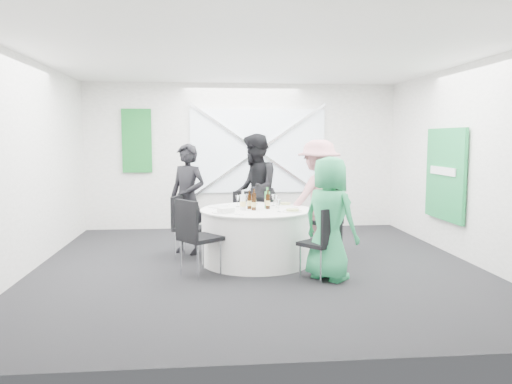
{
  "coord_description": "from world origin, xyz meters",
  "views": [
    {
      "loc": [
        -0.66,
        -6.68,
        1.74
      ],
      "look_at": [
        0.0,
        0.2,
        1.0
      ],
      "focal_mm": 35.0,
      "sensor_mm": 36.0,
      "label": 1
    }
  ],
  "objects": [
    {
      "name": "person_man_back",
      "position": [
        0.08,
        1.24,
        0.91
      ],
      "size": [
        0.55,
        0.92,
        1.82
      ],
      "primitive_type": "imported",
      "rotation": [
        0.0,
        0.0,
        -1.65
      ],
      "color": "black",
      "rests_on": "floor"
    },
    {
      "name": "beer_bottle_d",
      "position": [
        -0.04,
        0.09,
        0.86
      ],
      "size": [
        0.06,
        0.06,
        0.26
      ],
      "color": "#321909",
      "rests_on": "banquet_table"
    },
    {
      "name": "floor",
      "position": [
        0.0,
        0.0,
        0.0
      ],
      "size": [
        6.0,
        6.0,
        0.0
      ],
      "primitive_type": "plane",
      "color": "black",
      "rests_on": "ground"
    },
    {
      "name": "knife_b",
      "position": [
        -0.57,
        0.3,
        0.76
      ],
      "size": [
        0.08,
        0.14,
        0.01
      ],
      "primitive_type": "cube",
      "rotation": [
        0.0,
        0.0,
        2.67
      ],
      "color": "silver",
      "rests_on": "banquet_table"
    },
    {
      "name": "green_banner",
      "position": [
        -2.0,
        2.95,
        1.7
      ],
      "size": [
        0.55,
        0.04,
        1.2
      ],
      "primitive_type": "cube",
      "color": "#167129",
      "rests_on": "wall_back"
    },
    {
      "name": "fork_c",
      "position": [
        0.57,
        0.3,
        0.76
      ],
      "size": [
        0.08,
        0.14,
        0.01
      ],
      "primitive_type": "cube",
      "rotation": [
        0.0,
        0.0,
        0.48
      ],
      "color": "silver",
      "rests_on": "banquet_table"
    },
    {
      "name": "window_brace_a",
      "position": [
        0.3,
        2.92,
        1.5
      ],
      "size": [
        2.63,
        0.05,
        1.84
      ],
      "primitive_type": "cube",
      "rotation": [
        0.0,
        0.97,
        0.0
      ],
      "color": "silver",
      "rests_on": "window_panel"
    },
    {
      "name": "plate_back_right",
      "position": [
        0.46,
        0.55,
        0.78
      ],
      "size": [
        0.26,
        0.26,
        0.04
      ],
      "color": "white",
      "rests_on": "banquet_table"
    },
    {
      "name": "person_woman_pink",
      "position": [
        1.01,
        0.73,
        0.86
      ],
      "size": [
        1.23,
        0.98,
        1.73
      ],
      "primitive_type": "imported",
      "rotation": [
        0.0,
        0.0,
        -2.65
      ],
      "color": "#BE7A7F",
      "rests_on": "floor"
    },
    {
      "name": "chair_front_left",
      "position": [
        -0.84,
        -0.46,
        0.58
      ],
      "size": [
        0.63,
        0.63,
        0.99
      ],
      "rotation": [
        0.0,
        0.0,
        2.24
      ],
      "color": "black",
      "rests_on": "floor"
    },
    {
      "name": "window_panel",
      "position": [
        0.3,
        2.96,
        1.5
      ],
      "size": [
        2.6,
        0.03,
        1.6
      ],
      "primitive_type": "cube",
      "color": "silver",
      "rests_on": "wall_back"
    },
    {
      "name": "wine_glass_a",
      "position": [
        -0.1,
        0.56,
        0.88
      ],
      "size": [
        0.07,
        0.07,
        0.17
      ],
      "color": "white",
      "rests_on": "banquet_table"
    },
    {
      "name": "plate_front_right",
      "position": [
        0.46,
        -0.12,
        0.78
      ],
      "size": [
        0.26,
        0.26,
        0.04
      ],
      "color": "white",
      "rests_on": "banquet_table"
    },
    {
      "name": "wall_front",
      "position": [
        0.0,
        -3.0,
        1.4
      ],
      "size": [
        6.0,
        0.0,
        6.0
      ],
      "primitive_type": "plane",
      "rotation": [
        -1.57,
        0.0,
        0.0
      ],
      "color": "silver",
      "rests_on": "floor"
    },
    {
      "name": "beer_bottle_a",
      "position": [
        -0.09,
        0.22,
        0.86
      ],
      "size": [
        0.06,
        0.06,
        0.26
      ],
      "color": "#321909",
      "rests_on": "banquet_table"
    },
    {
      "name": "fork_a",
      "position": [
        -0.53,
        -0.02,
        0.76
      ],
      "size": [
        0.11,
        0.13,
        0.01
      ],
      "primitive_type": "cube",
      "rotation": [
        0.0,
        0.0,
        -2.46
      ],
      "color": "silver",
      "rests_on": "banquet_table"
    },
    {
      "name": "napkin",
      "position": [
        -0.43,
        -0.14,
        0.8
      ],
      "size": [
        0.24,
        0.22,
        0.06
      ],
      "primitive_type": "cube",
      "rotation": [
        0.0,
        0.0,
        0.55
      ],
      "color": "silver",
      "rests_on": "plate_front_left"
    },
    {
      "name": "knife_a",
      "position": [
        -0.26,
        -0.31,
        0.76
      ],
      "size": [
        0.12,
        0.12,
        0.01
      ],
      "primitive_type": "cube",
      "rotation": [
        0.0,
        0.0,
        -2.34
      ],
      "color": "silver",
      "rests_on": "banquet_table"
    },
    {
      "name": "banquet_table",
      "position": [
        0.0,
        0.2,
        0.38
      ],
      "size": [
        1.56,
        1.56,
        0.76
      ],
      "color": "silver",
      "rests_on": "floor"
    },
    {
      "name": "plate_back",
      "position": [
        -0.05,
        0.71,
        0.77
      ],
      "size": [
        0.26,
        0.26,
        0.01
      ],
      "color": "white",
      "rests_on": "banquet_table"
    },
    {
      "name": "clear_water_bottle",
      "position": [
        -0.19,
        0.13,
        0.87
      ],
      "size": [
        0.08,
        0.08,
        0.27
      ],
      "color": "silver",
      "rests_on": "banquet_table"
    },
    {
      "name": "green_water_bottle",
      "position": [
        0.17,
        0.27,
        0.88
      ],
      "size": [
        0.08,
        0.08,
        0.3
      ],
      "color": "green",
      "rests_on": "banquet_table"
    },
    {
      "name": "wall_right",
      "position": [
        3.0,
        0.0,
        1.4
      ],
      "size": [
        0.0,
        6.0,
        6.0
      ],
      "primitive_type": "plane",
      "rotation": [
        1.57,
        0.0,
        -1.57
      ],
      "color": "silver",
      "rests_on": "floor"
    },
    {
      "name": "green_sign",
      "position": [
        2.94,
        0.6,
        1.2
      ],
      "size": [
        0.05,
        1.2,
        1.4
      ],
      "primitive_type": "cube",
      "color": "#18853F",
      "rests_on": "wall_right"
    },
    {
      "name": "wall_back",
      "position": [
        0.0,
        3.0,
        1.4
      ],
      "size": [
        6.0,
        0.0,
        6.0
      ],
      "primitive_type": "plane",
      "rotation": [
        1.57,
        0.0,
        0.0
      ],
      "color": "silver",
      "rests_on": "floor"
    },
    {
      "name": "wine_glass_c",
      "position": [
        0.28,
        -0.1,
        0.88
      ],
      "size": [
        0.07,
        0.07,
        0.17
      ],
      "color": "white",
      "rests_on": "banquet_table"
    },
    {
      "name": "ceiling",
      "position": [
        0.0,
        0.0,
        2.8
      ],
      "size": [
        6.0,
        6.0,
        0.0
      ],
      "primitive_type": "plane",
      "rotation": [
        3.14,
        0.0,
        0.0
      ],
      "color": "white",
      "rests_on": "wall_back"
    },
    {
      "name": "person_man_back_left",
      "position": [
        -0.98,
        0.86,
        0.83
      ],
      "size": [
        0.73,
        0.67,
        1.67
      ],
      "primitive_type": "imported",
      "rotation": [
        0.0,
        0.0,
        -0.6
      ],
      "color": "black",
      "rests_on": "floor"
    },
    {
      "name": "beer_bottle_b",
      "position": [
        -0.02,
        0.28,
        0.87
      ],
      "size": [
        0.06,
        0.06,
        0.28
      ],
      "color": "#321909",
      "rests_on": "banquet_table"
    },
    {
      "name": "chair_back",
      "position": [
        -0.07,
        1.25,
        0.52
      ],
      "size": [
        0.43,
        0.44,
        0.89
      ],
      "rotation": [
        0.0,
        0.0,
        0.06
      ],
      "color": "black",
      "rests_on": "floor"
    },
    {
      "name": "knife_c",
      "position": [
        0.35,
        0.66,
        0.76
      ],
      "size": [
        0.1,
        0.13,
        0.01
      ],
      "primitive_type": "cube",
      "rotation": [
        0.0,
        0.0,
        0.62
      ],
      "color": "silver",
      "rests_on": "banquet_table"
    },
    {
      "name": "beer_bottle_c",
      "position": [
        0.17,
        0.19,
        0.86
      ],
      "size": [
        0.06,
        0.06,
        0.27
      ],
      "color": "#321909",
      "rests_on": "banquet_table"
    },
    {
      "name": "chair_back_right",
      "position": [
        1.15,
        0.73,
        0.6
      ],
      "size": [
        0.62,
        0.61,
        1.01
      ],
      "rotation": [
        0.0,
        0.0,
        -1.14
      ],
      "color": "black",
      "rests_on": "floor"
    },
    {
      "name": "window_brace_b",
      "position": [
        0.3,
        2.92,
        1.5
      ],
      "size": [
        2.63,
        0.05,
        1.84
      ],
      "primitive_type": "cube",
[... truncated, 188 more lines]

